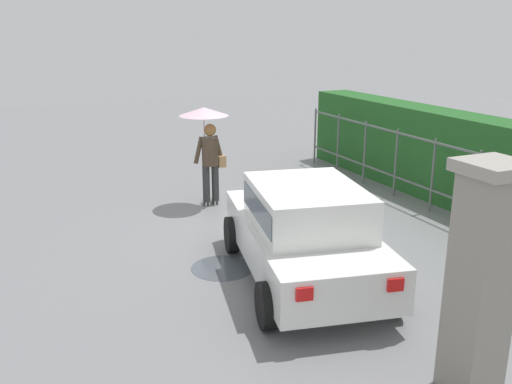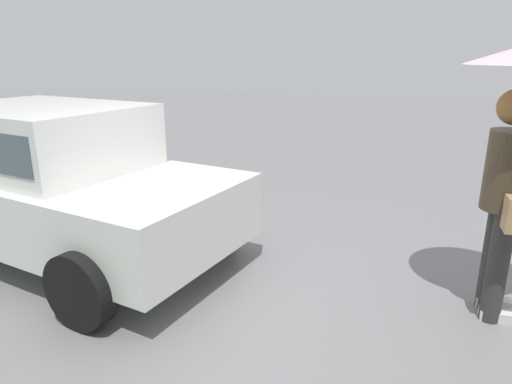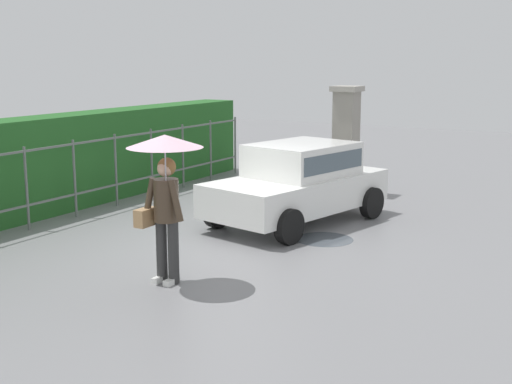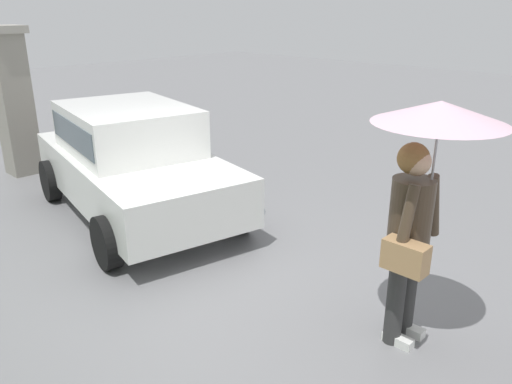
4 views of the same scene
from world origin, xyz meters
name	(u,v)px [view 1 (image 1 of 4)]	position (x,y,z in m)	size (l,w,h in m)	color
ground_plane	(282,235)	(0.00, 0.00, 0.00)	(40.00, 40.00, 0.00)	slate
car	(304,229)	(1.78, -0.55, 0.80)	(3.96, 2.46, 1.48)	white
pedestrian	(207,134)	(-2.29, -0.58, 1.50)	(1.01, 1.01, 2.05)	#333333
gate_pillar	(481,279)	(4.74, -0.24, 1.24)	(0.60, 0.60, 2.42)	gray
fence_section	(454,179)	(0.59, 3.37, 0.82)	(10.59, 0.05, 1.50)	#59605B
hedge_row	(487,168)	(0.59, 4.19, 0.95)	(11.54, 0.90, 1.90)	#235B23
puddle_near	(223,268)	(0.89, -1.48, 0.00)	(0.99, 0.99, 0.00)	#4C545B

